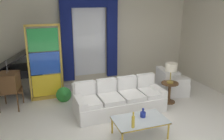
# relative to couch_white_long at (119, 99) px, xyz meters

# --- Properties ---
(ground_plane) EXTENTS (16.00, 16.00, 0.00)m
(ground_plane) POSITION_rel_couch_white_long_xyz_m (-0.13, -0.63, -0.31)
(ground_plane) COLOR white
(wall_rear) EXTENTS (8.00, 0.12, 3.00)m
(wall_rear) POSITION_rel_couch_white_long_xyz_m (-0.13, 2.43, 1.19)
(wall_rear) COLOR beige
(wall_rear) RESTS_ON ground
(curtained_window) EXTENTS (2.00, 0.17, 2.70)m
(curtained_window) POSITION_rel_couch_white_long_xyz_m (-0.17, 2.26, 1.44)
(curtained_window) COLOR white
(curtained_window) RESTS_ON ground
(couch_white_long) EXTENTS (2.36, 0.98, 0.86)m
(couch_white_long) POSITION_rel_couch_white_long_xyz_m (0.00, 0.00, 0.00)
(couch_white_long) COLOR white
(couch_white_long) RESTS_ON ground
(coffee_table) EXTENTS (1.12, 0.68, 0.41)m
(coffee_table) POSITION_rel_couch_white_long_xyz_m (-0.01, -1.32, 0.07)
(coffee_table) COLOR silver
(coffee_table) RESTS_ON ground
(bottle_blue_decanter) EXTENTS (0.12, 0.12, 0.21)m
(bottle_blue_decanter) POSITION_rel_couch_white_long_xyz_m (0.09, -1.25, 0.17)
(bottle_blue_decanter) COLOR navy
(bottle_blue_decanter) RESTS_ON coffee_table
(bottle_crystal_tall) EXTENTS (0.06, 0.06, 0.34)m
(bottle_crystal_tall) POSITION_rel_couch_white_long_xyz_m (-0.29, -1.57, 0.24)
(bottle_crystal_tall) COLOR gold
(bottle_crystal_tall) RESTS_ON coffee_table
(vintage_tv) EXTENTS (0.62, 0.68, 1.35)m
(vintage_tv) POSITION_rel_couch_white_long_xyz_m (-2.70, 1.08, 0.42)
(vintage_tv) COLOR brown
(vintage_tv) RESTS_ON ground
(armchair_white) EXTENTS (0.93, 0.92, 0.80)m
(armchair_white) POSITION_rel_couch_white_long_xyz_m (1.93, 0.54, -0.02)
(armchair_white) COLOR white
(armchair_white) RESTS_ON ground
(stained_glass_divider) EXTENTS (0.95, 0.05, 2.20)m
(stained_glass_divider) POSITION_rel_couch_white_long_xyz_m (-1.72, 1.35, 0.75)
(stained_glass_divider) COLOR gold
(stained_glass_divider) RESTS_ON ground
(peacock_figurine) EXTENTS (0.44, 0.60, 0.50)m
(peacock_figurine) POSITION_rel_couch_white_long_xyz_m (-1.29, 0.93, -0.09)
(peacock_figurine) COLOR beige
(peacock_figurine) RESTS_ON ground
(round_side_table) EXTENTS (0.48, 0.48, 0.59)m
(round_side_table) POSITION_rel_couch_white_long_xyz_m (1.54, -0.02, 0.05)
(round_side_table) COLOR brown
(round_side_table) RESTS_ON ground
(table_lamp_brass) EXTENTS (0.32, 0.32, 0.57)m
(table_lamp_brass) POSITION_rel_couch_white_long_xyz_m (1.54, -0.02, 0.72)
(table_lamp_brass) COLOR #B29338
(table_lamp_brass) RESTS_ON round_side_table
(grand_piano) EXTENTS (1.50, 1.10, 1.40)m
(grand_piano) POSITION_rel_couch_white_long_xyz_m (-2.57, 2.03, 0.50)
(grand_piano) COLOR black
(grand_piano) RESTS_ON ground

